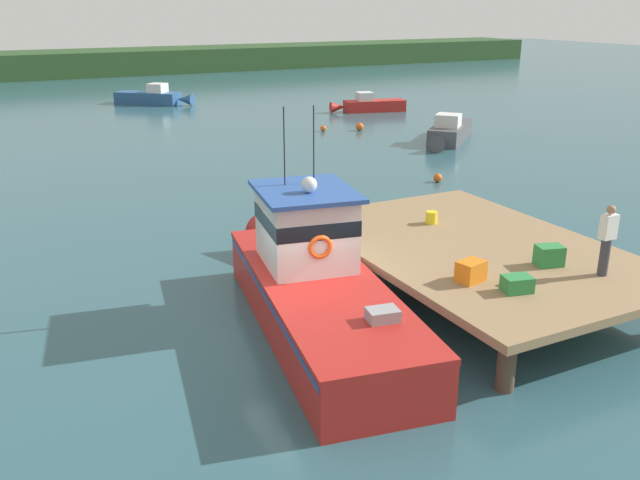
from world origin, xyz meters
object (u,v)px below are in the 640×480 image
Objects in this scene: crate_single_by_cleat at (517,284)px; mooring_buoy_outer at (323,128)px; main_fishing_boat at (314,281)px; crate_single_far at (549,255)px; crate_stack_mid_dock at (471,271)px; moored_boat_outer_mooring at (449,132)px; deckhand_by_the_boat at (607,239)px; mooring_buoy_spare_mooring at (438,178)px; moored_boat_far_left at (369,105)px; moored_boat_off_the_point at (153,97)px; bait_bucket at (431,217)px; mooring_buoy_channel_marker at (360,127)px.

crate_single_by_cleat is 1.78× the size of mooring_buoy_outer.
main_fishing_boat is 5.51m from crate_single_far.
crate_stack_mid_dock is 0.11× the size of moored_boat_outer_mooring.
crate_single_by_cleat is at bearing -108.41° from mooring_buoy_outer.
crate_single_far is at bearing -1.60° from crate_stack_mid_dock.
deckhand_by_the_boat is (2.36, -0.17, 0.69)m from crate_single_by_cleat.
mooring_buoy_spare_mooring is at bearing 41.75° from main_fishing_boat.
moored_boat_far_left is 15.88m from moored_boat_off_the_point.
bait_bucket is at bearing -109.35° from mooring_buoy_outer.
main_fishing_boat is 13.92m from mooring_buoy_spare_mooring.
mooring_buoy_outer is (-6.25, -5.26, -0.28)m from moored_boat_far_left.
moored_boat_far_left is (14.48, 29.98, -0.92)m from crate_single_by_cleat.
moored_boat_far_left is (17.84, 27.09, -0.56)m from main_fishing_boat.
main_fishing_boat is 27.78× the size of mooring_buoy_spare_mooring.
moored_boat_far_left is at bearing 56.63° from main_fishing_boat.
crate_single_far reaches higher than bait_bucket.
mooring_buoy_spare_mooring is at bearing 56.24° from crate_stack_mid_dock.
bait_bucket is at bearing 75.73° from crate_single_by_cleat.
bait_bucket is at bearing -91.79° from moored_boat_off_the_point.
deckhand_by_the_boat is 21.79m from moored_boat_outer_mooring.
crate_single_far is at bearing -113.62° from moored_boat_far_left.
crate_single_far is at bearing -110.11° from mooring_buoy_channel_marker.
moored_boat_far_left is 1.02× the size of moored_boat_off_the_point.
moored_boat_off_the_point is at bearing 81.37° from main_fishing_boat.
deckhand_by_the_boat reaches higher than moored_boat_off_the_point.
main_fishing_boat is at bearing 158.01° from crate_single_far.
moored_boat_far_left is (12.12, 30.15, -1.61)m from deckhand_by_the_boat.
crate_single_far is 0.12× the size of moored_boat_off_the_point.
mooring_buoy_spare_mooring is at bearing 65.00° from crate_single_far.
mooring_buoy_outer is at bearing 84.47° from mooring_buoy_spare_mooring.
bait_bucket is at bearing -127.95° from mooring_buoy_spare_mooring.
bait_bucket reaches higher than mooring_buoy_outer.
crate_stack_mid_dock is 0.11× the size of moored_boat_far_left.
bait_bucket is (-0.54, 3.85, -0.07)m from crate_single_far.
mooring_buoy_outer is (-4.50, 5.78, -0.35)m from moored_boat_outer_mooring.
moored_boat_off_the_point reaches higher than mooring_buoy_outer.
crate_single_by_cleat is 1.32× the size of mooring_buoy_channel_marker.
deckhand_by_the_boat reaches higher than mooring_buoy_channel_marker.
crate_stack_mid_dock reaches higher than mooring_buoy_spare_mooring.
mooring_buoy_channel_marker is at bearing 57.23° from main_fishing_boat.
mooring_buoy_spare_mooring is at bearing 52.05° from bait_bucket.
mooring_buoy_channel_marker is at bearing -125.38° from moored_boat_far_left.
mooring_buoy_channel_marker is (10.20, 23.95, -1.14)m from crate_single_by_cleat.
moored_boat_off_the_point is (-10.43, 21.24, -0.01)m from moored_boat_outer_mooring.
main_fishing_boat is 4.45m from crate_single_by_cleat.
main_fishing_boat reaches higher than moored_boat_outer_mooring.
crate_stack_mid_dock is 25.45m from mooring_buoy_channel_marker.
main_fishing_boat is at bearing -98.63° from moored_boat_off_the_point.
bait_bucket reaches higher than mooring_buoy_spare_mooring.
mooring_buoy_outer is 2.12m from mooring_buoy_channel_marker.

